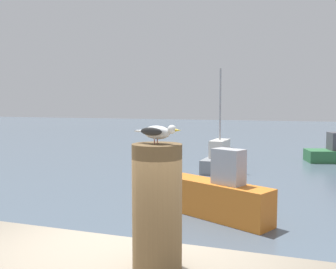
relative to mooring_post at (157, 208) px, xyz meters
name	(u,v)px	position (x,y,z in m)	size (l,w,h in m)	color
mooring_post	(157,208)	(0.00, 0.00, 0.00)	(0.37, 0.37, 0.96)	brown
seagull	(158,132)	(0.01, 0.00, 0.57)	(0.39, 0.19, 0.14)	#C66E60
boat_grey	(224,158)	(-2.21, 14.45, -1.70)	(1.12, 4.66, 4.45)	gray
boat_orange	(208,194)	(-1.20, 6.89, -1.57)	(3.69, 2.27, 1.78)	orange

